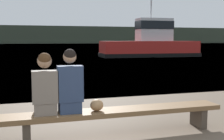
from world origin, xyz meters
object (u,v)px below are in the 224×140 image
Objects in this scene: bench_main at (26,121)px; shopping_bag at (97,105)px; person_left at (45,87)px; person_right at (70,85)px; tugboat_red at (150,45)px.

shopping_bag reaches higher than bench_main.
bench_main is at bearing 179.63° from shopping_bag.
person_right reaches higher than person_left.
person_right is 23.81m from tugboat_red.
person_right reaches higher than shopping_bag.
person_left is (0.30, 0.00, 0.52)m from bench_main.
tugboat_red is (10.89, 21.17, 0.27)m from person_right.
person_right reaches higher than bench_main.
person_left reaches higher than shopping_bag.
shopping_bag is 0.02× the size of tugboat_red.
tugboat_red reaches higher than person_left.
tugboat_red is at bearing 63.74° from shopping_bag.
person_right is 4.70× the size of shopping_bag.
bench_main is 0.69× the size of tugboat_red.
tugboat_red reaches higher than shopping_bag.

